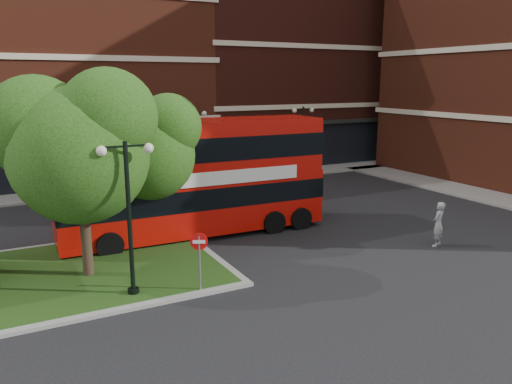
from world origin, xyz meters
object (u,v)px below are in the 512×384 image
car_silver (113,182)px  car_white (272,170)px  bus (194,170)px  woman (438,224)px

car_silver → car_white: bearing=-88.3°
bus → car_silver: 10.07m
woman → car_silver: woman is taller
woman → car_white: 15.44m
bus → car_white: bearing=46.7°
woman → car_white: bearing=-113.8°
car_silver → car_white: car_silver is taller
woman → car_silver: bearing=-78.8°
woman → car_white: woman is taller
car_silver → woman: bearing=-143.8°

